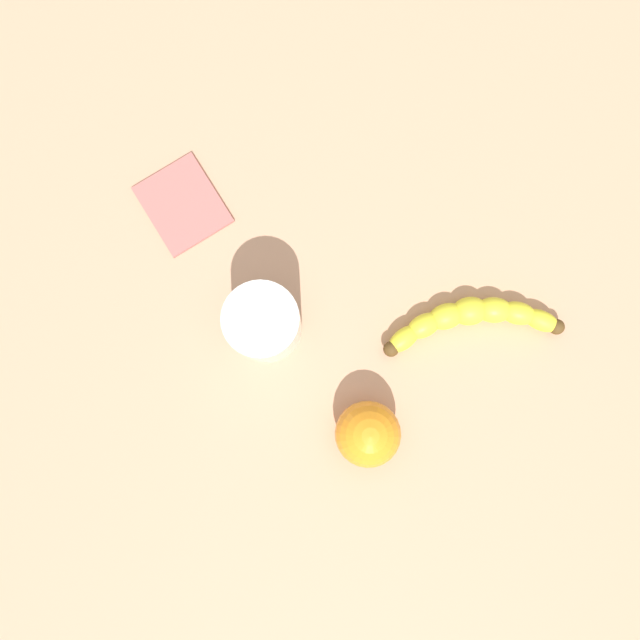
# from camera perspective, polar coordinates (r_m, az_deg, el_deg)

# --- Properties ---
(wooden_tabletop) EXTENTS (1.20, 1.20, 0.03)m
(wooden_tabletop) POSITION_cam_1_polar(r_m,az_deg,el_deg) (0.87, 2.75, 1.94)
(wooden_tabletop) COLOR tan
(wooden_tabletop) RESTS_ON ground
(banana) EXTENTS (0.08, 0.24, 0.04)m
(banana) POSITION_cam_1_polar(r_m,az_deg,el_deg) (0.86, 13.39, 0.11)
(banana) COLOR yellow
(banana) RESTS_ON wooden_tabletop
(smoothie_glass) EXTENTS (0.09, 0.09, 0.11)m
(smoothie_glass) POSITION_cam_1_polar(r_m,az_deg,el_deg) (0.80, -5.03, -0.34)
(smoothie_glass) COLOR silver
(smoothie_glass) RESTS_ON wooden_tabletop
(orange_fruit) EXTENTS (0.08, 0.08, 0.08)m
(orange_fruit) POSITION_cam_1_polar(r_m,az_deg,el_deg) (0.81, 4.33, -10.18)
(orange_fruit) COLOR orange
(orange_fruit) RESTS_ON wooden_tabletop
(folded_napkin) EXTENTS (0.14, 0.13, 0.01)m
(folded_napkin) POSITION_cam_1_polar(r_m,az_deg,el_deg) (0.90, -12.22, 10.08)
(folded_napkin) COLOR #BC6660
(folded_napkin) RESTS_ON wooden_tabletop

